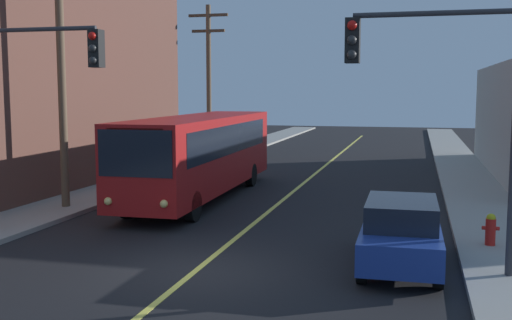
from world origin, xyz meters
name	(u,v)px	position (x,y,z in m)	size (l,w,h in m)	color
ground_plane	(196,271)	(0.00, 0.00, 0.00)	(120.00, 120.00, 0.00)	black
sidewalk_left	(115,189)	(-7.25, 10.00, 0.07)	(2.50, 90.00, 0.15)	gray
sidewalk_right	(482,205)	(7.25, 10.00, 0.07)	(2.50, 90.00, 0.15)	gray
lane_stripe_center	(307,181)	(0.00, 15.00, 0.01)	(0.16, 60.00, 0.01)	#D8CC4C
city_bus	(201,152)	(-3.17, 9.27, 1.82)	(2.74, 12.19, 3.20)	maroon
parked_car_blue	(401,232)	(4.61, 1.53, 0.84)	(1.86, 4.42, 1.62)	navy
utility_pole_near	(60,21)	(-6.95, 5.77, 6.56)	(2.40, 0.28, 11.75)	brown
utility_pole_mid	(209,74)	(-7.07, 21.68, 5.14)	(2.40, 0.28, 9.02)	brown
traffic_signal_left_corner	(33,86)	(-5.41, 1.86, 4.30)	(3.75, 0.48, 6.00)	#2D2D33
traffic_signal_right_corner	(442,85)	(5.41, 0.93, 4.30)	(3.75, 0.48, 6.00)	#2D2D33
fire_hydrant	(491,229)	(6.85, 3.68, 0.58)	(0.44, 0.26, 0.84)	red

